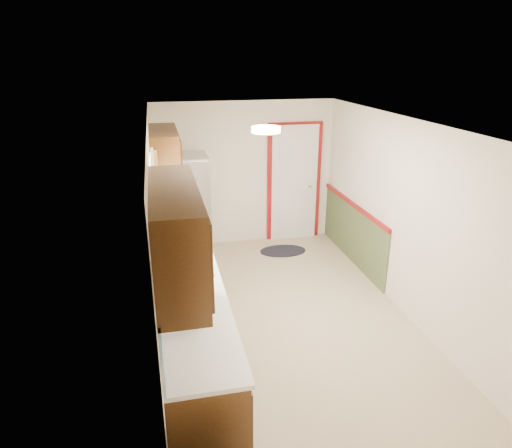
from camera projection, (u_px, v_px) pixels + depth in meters
name	position (u px, v px, depth m)	size (l,w,h in m)	color
room_shell	(286.00, 226.00, 5.35)	(3.20, 5.20, 2.52)	tan
kitchen_run	(184.00, 277.00, 4.97)	(0.63, 4.00, 2.20)	#3E230E
back_wall_trim	(306.00, 193.00, 7.68)	(1.12, 2.30, 2.08)	maroon
ceiling_fixture	(266.00, 130.00, 4.70)	(0.30, 0.30, 0.06)	#FFD88C
microwave	(192.00, 288.00, 4.13)	(0.49, 0.27, 0.33)	white
refrigerator	(187.00, 207.00, 7.15)	(0.70, 0.70, 1.66)	#B7B7BC
rug	(283.00, 251.00, 7.61)	(0.77, 0.49, 0.01)	black
cooktop	(178.00, 214.00, 6.48)	(0.55, 0.66, 0.02)	black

